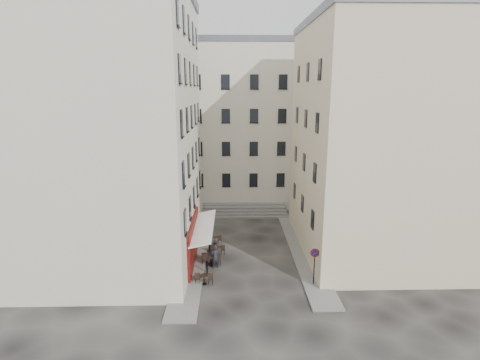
{
  "coord_description": "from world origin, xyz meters",
  "views": [
    {
      "loc": [
        -1.41,
        -26.13,
        13.21
      ],
      "look_at": [
        -0.72,
        4.0,
        5.92
      ],
      "focal_mm": 28.0,
      "sensor_mm": 36.0,
      "label": 1
    }
  ],
  "objects_px": {
    "no_parking_sign": "(315,259)",
    "pedestrian": "(215,257)",
    "bistro_table_b": "(212,260)",
    "bistro_table_a": "(204,278)"
  },
  "relations": [
    {
      "from": "no_parking_sign",
      "to": "bistro_table_b",
      "type": "relative_size",
      "value": 1.94
    },
    {
      "from": "bistro_table_b",
      "to": "pedestrian",
      "type": "distance_m",
      "value": 0.58
    },
    {
      "from": "no_parking_sign",
      "to": "pedestrian",
      "type": "distance_m",
      "value": 7.54
    },
    {
      "from": "no_parking_sign",
      "to": "pedestrian",
      "type": "xyz_separation_m",
      "value": [
        -6.91,
        2.82,
        -1.05
      ]
    },
    {
      "from": "pedestrian",
      "to": "no_parking_sign",
      "type": "bearing_deg",
      "value": 140.19
    },
    {
      "from": "bistro_table_a",
      "to": "pedestrian",
      "type": "bearing_deg",
      "value": 75.12
    },
    {
      "from": "bistro_table_a",
      "to": "bistro_table_b",
      "type": "bearing_deg",
      "value": 82.35
    },
    {
      "from": "bistro_table_a",
      "to": "pedestrian",
      "type": "relative_size",
      "value": 0.7
    },
    {
      "from": "bistro_table_b",
      "to": "pedestrian",
      "type": "xyz_separation_m",
      "value": [
        0.28,
        -0.32,
        0.39
      ]
    },
    {
      "from": "pedestrian",
      "to": "bistro_table_a",
      "type": "bearing_deg",
      "value": 57.5
    }
  ]
}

